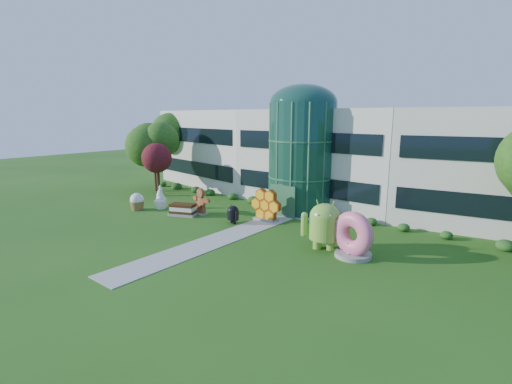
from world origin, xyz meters
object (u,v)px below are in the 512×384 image
Objects in this scene: donut at (354,234)px; gingerbread at (201,201)px; android_green at (325,223)px; android_black at (233,213)px.

donut reaches higher than gingerbread.
donut is 15.17m from gingerbread.
android_green is 1.42× the size of gingerbread.
android_green is 1.24× the size of donut.
gingerbread is at bearing 151.36° from android_green.
android_black is (-8.72, 0.68, -0.95)m from android_green.
android_black is at bearing 151.92° from android_green.
android_black is 10.86m from donut.
android_green reaches higher than android_black.
donut is 1.15× the size of gingerbread.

